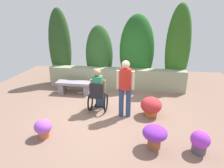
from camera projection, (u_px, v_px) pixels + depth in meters
ground_plane at (107, 111)px, 5.82m from camera, size 10.10×10.10×0.00m
stone_retaining_wall at (116, 79)px, 7.53m from camera, size 5.29×0.43×0.82m
hedge_backdrop at (120, 51)px, 7.65m from camera, size 5.63×0.96×3.20m
stone_bench at (75, 86)px, 7.10m from camera, size 1.33×0.43×0.45m
person_in_wheelchair at (98, 91)px, 5.69m from camera, size 0.53×0.66×1.33m
person_standing_companion at (125, 85)px, 5.24m from camera, size 0.49×0.30×1.63m
flower_pot_purple_near at (155, 135)px, 4.11m from camera, size 0.53×0.53×0.53m
flower_pot_terracotta_by_wall at (200, 142)px, 3.97m from camera, size 0.39×0.39×0.50m
flower_pot_red_accent at (151, 106)px, 5.48m from camera, size 0.60×0.60×0.56m
flower_pot_small_foreground at (43, 128)px, 4.50m from camera, size 0.41×0.41×0.45m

